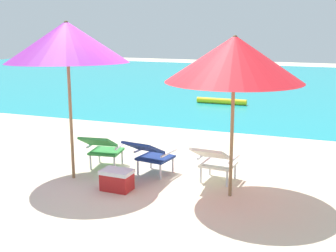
{
  "coord_description": "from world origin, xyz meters",
  "views": [
    {
      "loc": [
        2.67,
        -6.77,
        2.47
      ],
      "look_at": [
        0.0,
        0.28,
        0.75
      ],
      "focal_mm": 47.67,
      "sensor_mm": 36.0,
      "label": 1
    }
  ],
  "objects_px": {
    "lounge_chair_center": "(150,153)",
    "beach_umbrella_left": "(67,42)",
    "cooler_box": "(117,180)",
    "swim_buoy": "(222,101)",
    "beach_umbrella_right": "(234,59)",
    "lounge_chair_right": "(215,160)",
    "lounge_chair_left": "(103,147)"
  },
  "relations": [
    {
      "from": "lounge_chair_center",
      "to": "beach_umbrella_left",
      "type": "xyz_separation_m",
      "value": [
        -1.15,
        -0.51,
        1.8
      ]
    },
    {
      "from": "cooler_box",
      "to": "swim_buoy",
      "type": "bearing_deg",
      "value": 92.52
    },
    {
      "from": "beach_umbrella_right",
      "to": "cooler_box",
      "type": "height_order",
      "value": "beach_umbrella_right"
    },
    {
      "from": "lounge_chair_right",
      "to": "beach_umbrella_right",
      "type": "bearing_deg",
      "value": -49.22
    },
    {
      "from": "swim_buoy",
      "to": "lounge_chair_center",
      "type": "xyz_separation_m",
      "value": [
        0.58,
        -7.16,
        0.31
      ]
    },
    {
      "from": "lounge_chair_right",
      "to": "cooler_box",
      "type": "bearing_deg",
      "value": -149.56
    },
    {
      "from": "beach_umbrella_left",
      "to": "beach_umbrella_right",
      "type": "xyz_separation_m",
      "value": [
        2.59,
        0.14,
        -0.2
      ]
    },
    {
      "from": "swim_buoy",
      "to": "beach_umbrella_left",
      "type": "xyz_separation_m",
      "value": [
        -0.58,
        -7.67,
        2.11
      ]
    },
    {
      "from": "lounge_chair_right",
      "to": "beach_umbrella_right",
      "type": "relative_size",
      "value": 0.33
    },
    {
      "from": "lounge_chair_right",
      "to": "cooler_box",
      "type": "height_order",
      "value": "lounge_chair_right"
    },
    {
      "from": "swim_buoy",
      "to": "beach_umbrella_right",
      "type": "xyz_separation_m",
      "value": [
        2.02,
        -7.53,
        1.91
      ]
    },
    {
      "from": "beach_umbrella_right",
      "to": "beach_umbrella_left",
      "type": "bearing_deg",
      "value": -176.92
    },
    {
      "from": "swim_buoy",
      "to": "beach_umbrella_left",
      "type": "distance_m",
      "value": 7.97
    },
    {
      "from": "beach_umbrella_right",
      "to": "swim_buoy",
      "type": "bearing_deg",
      "value": 105.0
    },
    {
      "from": "lounge_chair_left",
      "to": "beach_umbrella_right",
      "type": "height_order",
      "value": "beach_umbrella_right"
    },
    {
      "from": "lounge_chair_left",
      "to": "cooler_box",
      "type": "height_order",
      "value": "lounge_chair_left"
    },
    {
      "from": "lounge_chair_center",
      "to": "cooler_box",
      "type": "bearing_deg",
      "value": -107.07
    },
    {
      "from": "lounge_chair_left",
      "to": "beach_umbrella_left",
      "type": "distance_m",
      "value": 1.9
    },
    {
      "from": "beach_umbrella_right",
      "to": "cooler_box",
      "type": "distance_m",
      "value": 2.52
    },
    {
      "from": "lounge_chair_left",
      "to": "lounge_chair_right",
      "type": "relative_size",
      "value": 1.03
    },
    {
      "from": "lounge_chair_left",
      "to": "lounge_chair_center",
      "type": "bearing_deg",
      "value": -2.88
    },
    {
      "from": "lounge_chair_center",
      "to": "beach_umbrella_right",
      "type": "relative_size",
      "value": 0.34
    },
    {
      "from": "swim_buoy",
      "to": "cooler_box",
      "type": "height_order",
      "value": "cooler_box"
    },
    {
      "from": "swim_buoy",
      "to": "beach_umbrella_left",
      "type": "bearing_deg",
      "value": -94.29
    },
    {
      "from": "lounge_chair_left",
      "to": "lounge_chair_right",
      "type": "distance_m",
      "value": 2.0
    },
    {
      "from": "swim_buoy",
      "to": "lounge_chair_right",
      "type": "relative_size",
      "value": 1.75
    },
    {
      "from": "lounge_chair_left",
      "to": "beach_umbrella_left",
      "type": "xyz_separation_m",
      "value": [
        -0.25,
        -0.56,
        1.8
      ]
    },
    {
      "from": "lounge_chair_left",
      "to": "cooler_box",
      "type": "distance_m",
      "value": 1.07
    },
    {
      "from": "lounge_chair_right",
      "to": "swim_buoy",
      "type": "bearing_deg",
      "value": 103.2
    },
    {
      "from": "lounge_chair_right",
      "to": "beach_umbrella_left",
      "type": "relative_size",
      "value": 0.34
    },
    {
      "from": "cooler_box",
      "to": "beach_umbrella_left",
      "type": "bearing_deg",
      "value": 165.52
    },
    {
      "from": "lounge_chair_left",
      "to": "lounge_chair_center",
      "type": "xyz_separation_m",
      "value": [
        0.91,
        -0.05,
        0.0
      ]
    }
  ]
}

